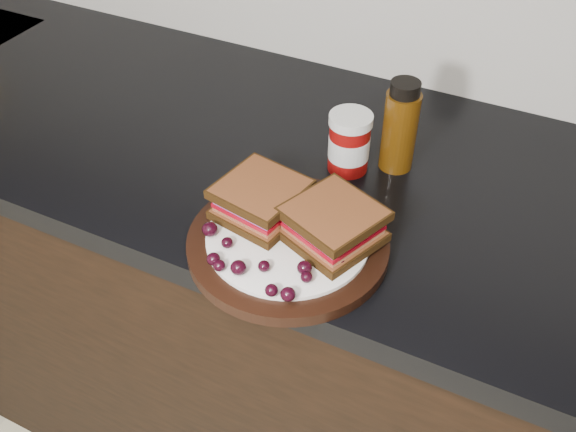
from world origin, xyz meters
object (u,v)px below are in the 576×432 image
object	(u,v)px
plate	(288,243)
oil_bottle	(400,126)
sandwich_left	(261,199)
condiment_jar	(349,143)

from	to	relation	value
plate	oil_bottle	world-z (taller)	oil_bottle
sandwich_left	condiment_jar	bearing A→B (deg)	82.10
sandwich_left	condiment_jar	xyz separation A→B (m)	(0.06, 0.18, 0.00)
condiment_jar	oil_bottle	distance (m)	0.08
plate	condiment_jar	world-z (taller)	condiment_jar
plate	oil_bottle	xyz separation A→B (m)	(0.07, 0.25, 0.07)
sandwich_left	condiment_jar	distance (m)	0.19
plate	condiment_jar	distance (m)	0.21
condiment_jar	oil_bottle	xyz separation A→B (m)	(0.07, 0.04, 0.03)
oil_bottle	plate	bearing A→B (deg)	-105.92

